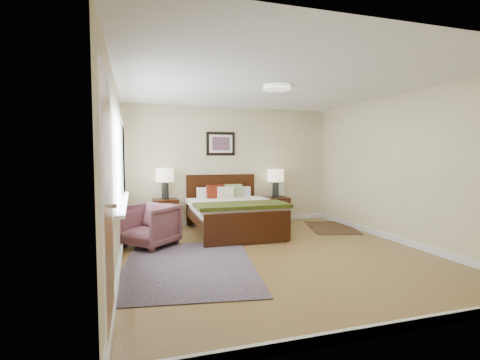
{
  "coord_description": "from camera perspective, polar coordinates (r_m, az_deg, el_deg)",
  "views": [
    {
      "loc": [
        -2.02,
        -4.76,
        1.47
      ],
      "look_at": [
        -0.29,
        0.92,
        1.05
      ],
      "focal_mm": 26.0,
      "sensor_mm": 36.0,
      "label": 1
    }
  ],
  "objects": [
    {
      "name": "ceiling",
      "position": [
        5.27,
        6.12,
        15.3
      ],
      "size": [
        4.5,
        5.0,
        0.02
      ],
      "primitive_type": "cube",
      "color": "white",
      "rests_on": "back_wall"
    },
    {
      "name": "right_wall",
      "position": [
        6.4,
        24.92,
        1.7
      ],
      "size": [
        0.04,
        5.0,
        2.5
      ],
      "primitive_type": "cube",
      "color": "beige",
      "rests_on": "ground"
    },
    {
      "name": "nightstand_right",
      "position": [
        7.7,
        5.87,
        -4.41
      ],
      "size": [
        0.56,
        0.42,
        0.55
      ],
      "color": "black",
      "rests_on": "ground"
    },
    {
      "name": "front_wall",
      "position": [
        3.04,
        24.72,
        -0.43
      ],
      "size": [
        4.5,
        0.04,
        2.5
      ],
      "primitive_type": "cube",
      "color": "beige",
      "rests_on": "ground"
    },
    {
      "name": "lamp_right",
      "position": [
        7.64,
        5.87,
        0.39
      ],
      "size": [
        0.36,
        0.36,
        0.61
      ],
      "color": "black",
      "rests_on": "nightstand_right"
    },
    {
      "name": "back_wall",
      "position": [
        7.54,
        -1.41,
        2.36
      ],
      "size": [
        4.5,
        0.04,
        2.5
      ],
      "primitive_type": "cube",
      "color": "beige",
      "rests_on": "ground"
    },
    {
      "name": "ceil_fixture",
      "position": [
        5.27,
        6.12,
        14.92
      ],
      "size": [
        0.44,
        0.44,
        0.08
      ],
      "color": "white",
      "rests_on": "ceiling"
    },
    {
      "name": "rug_navy",
      "position": [
        7.38,
        14.75,
        -7.54
      ],
      "size": [
        1.19,
        1.48,
        0.01
      ],
      "primitive_type": "cube",
      "rotation": [
        0.0,
        0.0,
        -0.28
      ],
      "color": "black",
      "rests_on": "ground"
    },
    {
      "name": "rug_persian",
      "position": [
        4.79,
        -8.37,
        -13.76
      ],
      "size": [
        2.05,
        2.64,
        0.01
      ],
      "primitive_type": "cube",
      "rotation": [
        0.0,
        0.0,
        -0.15
      ],
      "color": "#0E1146",
      "rests_on": "ground"
    },
    {
      "name": "window",
      "position": [
        5.47,
        -18.84,
        2.86
      ],
      "size": [
        0.11,
        2.72,
        1.32
      ],
      "color": "silver",
      "rests_on": "left_wall"
    },
    {
      "name": "floor",
      "position": [
        5.37,
        5.92,
        -11.84
      ],
      "size": [
        5.0,
        5.0,
        0.0
      ],
      "primitive_type": "plane",
      "color": "olive",
      "rests_on": "ground"
    },
    {
      "name": "lamp_left",
      "position": [
        7.07,
        -12.22,
        0.42
      ],
      "size": [
        0.36,
        0.36,
        0.61
      ],
      "color": "black",
      "rests_on": "nightstand_left"
    },
    {
      "name": "nightstand_left",
      "position": [
        7.1,
        -12.14,
        -4.08
      ],
      "size": [
        0.5,
        0.45,
        0.6
      ],
      "color": "black",
      "rests_on": "ground"
    },
    {
      "name": "armchair",
      "position": [
        5.82,
        -14.6,
        -7.25
      ],
      "size": [
        1.05,
        1.05,
        0.68
      ],
      "primitive_type": "imported",
      "rotation": [
        0.0,
        0.0,
        -0.79
      ],
      "color": "brown",
      "rests_on": "ground"
    },
    {
      "name": "left_wall",
      "position": [
        4.77,
        -19.72,
        1.18
      ],
      "size": [
        0.04,
        5.0,
        2.5
      ],
      "primitive_type": "cube",
      "color": "beige",
      "rests_on": "ground"
    },
    {
      "name": "wall_art",
      "position": [
        7.45,
        -3.19,
        5.96
      ],
      "size": [
        0.62,
        0.05,
        0.5
      ],
      "color": "black",
      "rests_on": "back_wall"
    },
    {
      "name": "bed",
      "position": [
        6.62,
        -1.25,
        -4.52
      ],
      "size": [
        1.61,
        1.94,
        1.05
      ],
      "color": "black",
      "rests_on": "ground"
    },
    {
      "name": "door",
      "position": [
        3.05,
        -20.85,
        -3.69
      ],
      "size": [
        0.06,
        1.0,
        2.18
      ],
      "color": "silver",
      "rests_on": "ground"
    }
  ]
}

